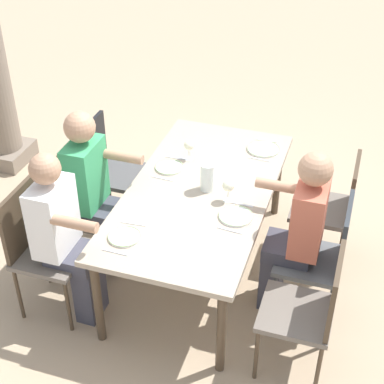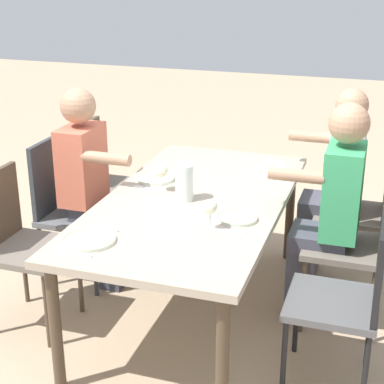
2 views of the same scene
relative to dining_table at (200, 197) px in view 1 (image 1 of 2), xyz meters
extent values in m
plane|color=tan|center=(0.00, 0.00, -0.67)|extent=(16.00, 16.00, 0.00)
cube|color=tan|center=(0.00, 0.00, 0.04)|extent=(1.93, 0.99, 0.04)
cylinder|color=#473828|center=(-0.88, 0.42, -0.32)|extent=(0.06, 0.06, 0.69)
cylinder|color=#473828|center=(0.88, 0.42, -0.32)|extent=(0.06, 0.06, 0.69)
cylinder|color=#473828|center=(-0.88, -0.42, -0.32)|extent=(0.06, 0.06, 0.69)
cylinder|color=#473828|center=(0.88, -0.42, -0.32)|extent=(0.06, 0.06, 0.69)
cube|color=#6A6158|center=(-0.69, 0.84, -0.20)|extent=(0.44, 0.44, 0.04)
cube|color=#473828|center=(-0.69, 1.04, 0.04)|extent=(0.42, 0.03, 0.48)
cylinder|color=#473828|center=(-0.88, 0.65, -0.44)|extent=(0.03, 0.03, 0.46)
cylinder|color=#473828|center=(-0.50, 0.65, -0.44)|extent=(0.03, 0.03, 0.46)
cylinder|color=#473828|center=(-0.88, 1.03, -0.44)|extent=(0.03, 0.03, 0.46)
cylinder|color=#473828|center=(-0.50, 1.03, -0.44)|extent=(0.03, 0.03, 0.46)
cube|color=#6A6158|center=(-0.69, -0.84, -0.22)|extent=(0.44, 0.44, 0.04)
cube|color=#473828|center=(-0.69, -1.04, 0.02)|extent=(0.42, 0.03, 0.47)
cylinder|color=#473828|center=(-0.50, -0.65, -0.45)|extent=(0.03, 0.03, 0.44)
cylinder|color=#473828|center=(-0.88, -0.65, -0.45)|extent=(0.03, 0.03, 0.44)
cylinder|color=#473828|center=(-0.50, -1.03, -0.45)|extent=(0.03, 0.03, 0.44)
cylinder|color=#473828|center=(-0.88, -1.03, -0.45)|extent=(0.03, 0.03, 0.44)
cube|color=#6A6158|center=(-0.18, 0.84, -0.19)|extent=(0.44, 0.44, 0.04)
cube|color=#473828|center=(-0.18, 1.04, 0.01)|extent=(0.42, 0.03, 0.42)
cylinder|color=#473828|center=(-0.37, 0.65, -0.44)|extent=(0.03, 0.03, 0.46)
cylinder|color=#473828|center=(0.01, 0.65, -0.44)|extent=(0.03, 0.03, 0.46)
cylinder|color=#473828|center=(-0.37, 1.03, -0.44)|extent=(0.03, 0.03, 0.46)
cylinder|color=#473828|center=(0.01, 1.03, -0.44)|extent=(0.03, 0.03, 0.46)
cube|color=#5B5E61|center=(-0.18, -0.84, -0.23)|extent=(0.44, 0.44, 0.04)
cube|color=#2D3338|center=(-0.18, -1.04, 0.02)|extent=(0.42, 0.03, 0.50)
cylinder|color=#2D3338|center=(0.01, -0.65, -0.46)|extent=(0.03, 0.03, 0.43)
cylinder|color=#2D3338|center=(-0.37, -0.65, -0.46)|extent=(0.03, 0.03, 0.43)
cylinder|color=#2D3338|center=(0.01, -1.03, -0.46)|extent=(0.03, 0.03, 0.43)
cylinder|color=#2D3338|center=(-0.37, -1.03, -0.46)|extent=(0.03, 0.03, 0.43)
cube|color=#4F4F50|center=(0.40, 0.84, -0.23)|extent=(0.44, 0.44, 0.04)
cube|color=black|center=(0.40, 1.04, 0.00)|extent=(0.42, 0.03, 0.46)
cylinder|color=black|center=(0.21, 0.65, -0.46)|extent=(0.03, 0.03, 0.43)
cylinder|color=black|center=(0.59, 0.65, -0.46)|extent=(0.03, 0.03, 0.43)
cylinder|color=black|center=(0.21, 1.03, -0.46)|extent=(0.03, 0.03, 0.43)
cylinder|color=black|center=(0.59, 1.03, -0.46)|extent=(0.03, 0.03, 0.43)
cube|color=#6A6158|center=(0.40, -0.84, -0.20)|extent=(0.44, 0.44, 0.04)
cube|color=#473828|center=(0.40, -1.04, 0.02)|extent=(0.42, 0.03, 0.44)
cylinder|color=#473828|center=(0.59, -0.65, -0.44)|extent=(0.03, 0.03, 0.46)
cylinder|color=#473828|center=(0.21, -0.65, -0.44)|extent=(0.03, 0.03, 0.46)
cylinder|color=#473828|center=(0.59, -1.03, -0.44)|extent=(0.03, 0.03, 0.46)
cylinder|color=#473828|center=(0.21, -1.03, -0.44)|extent=(0.03, 0.03, 0.46)
cube|color=#3F3F4C|center=(-0.18, -0.60, -0.44)|extent=(0.24, 0.14, 0.46)
cube|color=#3F3F4C|center=(-0.18, -0.69, -0.16)|extent=(0.28, 0.32, 0.10)
cube|color=#CC664C|center=(-0.18, -0.80, 0.13)|extent=(0.34, 0.20, 0.49)
sphere|color=tan|center=(-0.18, -0.80, 0.50)|extent=(0.22, 0.22, 0.22)
cylinder|color=tan|center=(-0.04, -0.56, 0.24)|extent=(0.07, 0.30, 0.07)
cube|color=#3F3F4C|center=(-0.18, 0.60, -0.44)|extent=(0.24, 0.14, 0.46)
cube|color=#3F3F4C|center=(-0.18, 0.69, -0.16)|extent=(0.28, 0.32, 0.10)
cube|color=#389E60|center=(-0.18, 0.80, 0.14)|extent=(0.34, 0.20, 0.51)
sphere|color=tan|center=(-0.18, 0.80, 0.53)|extent=(0.22, 0.22, 0.22)
cylinder|color=tan|center=(-0.04, 0.56, 0.25)|extent=(0.07, 0.30, 0.07)
cube|color=#3F3F4C|center=(-0.69, 0.58, -0.44)|extent=(0.24, 0.14, 0.46)
cube|color=#3F3F4C|center=(-0.69, 0.67, -0.16)|extent=(0.28, 0.32, 0.10)
cube|color=white|center=(-0.69, 0.78, 0.14)|extent=(0.34, 0.20, 0.50)
sphere|color=tan|center=(-0.69, 0.78, 0.51)|extent=(0.20, 0.20, 0.20)
cylinder|color=tan|center=(-0.83, 0.54, 0.25)|extent=(0.07, 0.30, 0.07)
cube|color=gray|center=(0.92, 2.30, -0.59)|extent=(0.45, 0.45, 0.16)
cylinder|color=white|center=(-0.66, 0.30, 0.07)|extent=(0.21, 0.21, 0.01)
torus|color=#A4C786|center=(-0.66, 0.30, 0.08)|extent=(0.21, 0.21, 0.01)
cube|color=silver|center=(-0.81, 0.30, 0.07)|extent=(0.02, 0.17, 0.01)
cube|color=silver|center=(-0.51, 0.30, 0.07)|extent=(0.03, 0.17, 0.01)
cylinder|color=white|center=(-0.23, -0.32, 0.07)|extent=(0.23, 0.23, 0.01)
torus|color=#A9CD91|center=(-0.23, -0.32, 0.08)|extent=(0.23, 0.23, 0.01)
cylinder|color=white|center=(-0.06, -0.22, 0.06)|extent=(0.06, 0.06, 0.00)
cylinder|color=white|center=(-0.06, -0.22, 0.11)|extent=(0.01, 0.01, 0.09)
sphere|color=#F2EFCC|center=(-0.06, -0.22, 0.19)|extent=(0.08, 0.08, 0.08)
cube|color=silver|center=(-0.38, -0.32, 0.07)|extent=(0.03, 0.17, 0.01)
cube|color=silver|center=(-0.08, -0.32, 0.07)|extent=(0.02, 0.17, 0.01)
cylinder|color=white|center=(0.20, 0.30, 0.07)|extent=(0.21, 0.21, 0.01)
torus|color=#A4C786|center=(0.20, 0.30, 0.08)|extent=(0.22, 0.22, 0.01)
cylinder|color=white|center=(0.37, 0.20, 0.06)|extent=(0.06, 0.06, 0.00)
cylinder|color=white|center=(0.37, 0.20, 0.11)|extent=(0.01, 0.01, 0.09)
sphere|color=#F2EFCC|center=(0.37, 0.20, 0.19)|extent=(0.08, 0.08, 0.08)
cube|color=silver|center=(0.05, 0.30, 0.07)|extent=(0.02, 0.17, 0.01)
cube|color=silver|center=(0.35, 0.30, 0.07)|extent=(0.02, 0.17, 0.01)
cylinder|color=white|center=(0.68, -0.31, 0.07)|extent=(0.26, 0.26, 0.01)
torus|color=#A4C786|center=(0.68, -0.31, 0.08)|extent=(0.26, 0.26, 0.01)
cube|color=silver|center=(0.53, -0.31, 0.07)|extent=(0.02, 0.17, 0.01)
cube|color=silver|center=(0.83, -0.31, 0.07)|extent=(0.02, 0.17, 0.01)
cylinder|color=white|center=(0.03, -0.05, 0.17)|extent=(0.10, 0.10, 0.21)
cylinder|color=#EFEAC6|center=(0.03, -0.05, 0.14)|extent=(0.09, 0.09, 0.14)
camera|label=1|loc=(-3.31, -1.02, 2.47)|focal=55.53mm
camera|label=2|loc=(3.10, 1.00, 1.36)|focal=57.87mm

